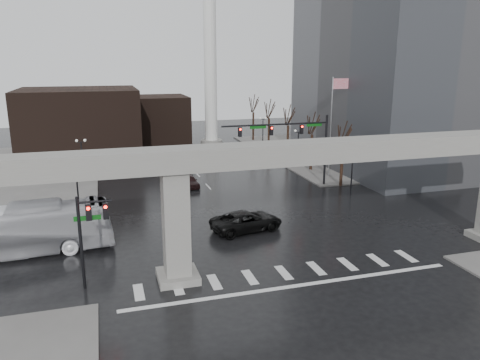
# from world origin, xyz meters

# --- Properties ---
(ground) EXTENTS (160.00, 160.00, 0.00)m
(ground) POSITION_xyz_m (0.00, 0.00, 0.00)
(ground) COLOR black
(ground) RESTS_ON ground
(sidewalk_ne) EXTENTS (28.00, 36.00, 0.15)m
(sidewalk_ne) POSITION_xyz_m (26.00, 36.00, 0.07)
(sidewalk_ne) COLOR slate
(sidewalk_ne) RESTS_ON ground
(elevated_guideway) EXTENTS (48.00, 2.60, 8.70)m
(elevated_guideway) POSITION_xyz_m (1.26, 0.00, 6.88)
(elevated_guideway) COLOR gray
(elevated_guideway) RESTS_ON ground
(office_tower) EXTENTS (22.00, 26.00, 42.00)m
(office_tower) POSITION_xyz_m (28.00, 26.00, 21.00)
(office_tower) COLOR slate
(office_tower) RESTS_ON ground
(building_far_left) EXTENTS (16.00, 14.00, 10.00)m
(building_far_left) POSITION_xyz_m (-14.00, 42.00, 5.00)
(building_far_left) COLOR black
(building_far_left) RESTS_ON ground
(building_far_mid) EXTENTS (10.00, 10.00, 8.00)m
(building_far_mid) POSITION_xyz_m (-2.00, 52.00, 4.00)
(building_far_mid) COLOR black
(building_far_mid) RESTS_ON ground
(smokestack) EXTENTS (3.60, 3.60, 30.00)m
(smokestack) POSITION_xyz_m (6.00, 46.00, 13.35)
(smokestack) COLOR white
(smokestack) RESTS_ON ground
(signal_mast_arm) EXTENTS (12.12, 0.43, 8.00)m
(signal_mast_arm) POSITION_xyz_m (8.99, 18.80, 5.83)
(signal_mast_arm) COLOR black
(signal_mast_arm) RESTS_ON ground
(signal_left_pole) EXTENTS (2.30, 0.30, 6.00)m
(signal_left_pole) POSITION_xyz_m (-12.25, 0.50, 4.07)
(signal_left_pole) COLOR black
(signal_left_pole) RESTS_ON ground
(flagpole_assembly) EXTENTS (2.06, 0.12, 12.00)m
(flagpole_assembly) POSITION_xyz_m (15.29, 22.00, 7.53)
(flagpole_assembly) COLOR silver
(flagpole_assembly) RESTS_ON ground
(lamp_right_0) EXTENTS (1.22, 0.32, 5.11)m
(lamp_right_0) POSITION_xyz_m (13.50, 14.00, 3.47)
(lamp_right_0) COLOR black
(lamp_right_0) RESTS_ON ground
(lamp_right_1) EXTENTS (1.22, 0.32, 5.11)m
(lamp_right_1) POSITION_xyz_m (13.50, 28.00, 3.47)
(lamp_right_1) COLOR black
(lamp_right_1) RESTS_ON ground
(lamp_right_2) EXTENTS (1.22, 0.32, 5.11)m
(lamp_right_2) POSITION_xyz_m (13.50, 42.00, 3.47)
(lamp_right_2) COLOR black
(lamp_right_2) RESTS_ON ground
(lamp_left_0) EXTENTS (1.22, 0.32, 5.11)m
(lamp_left_0) POSITION_xyz_m (-13.50, 14.00, 3.47)
(lamp_left_0) COLOR black
(lamp_left_0) RESTS_ON ground
(lamp_left_1) EXTENTS (1.22, 0.32, 5.11)m
(lamp_left_1) POSITION_xyz_m (-13.50, 28.00, 3.47)
(lamp_left_1) COLOR black
(lamp_left_1) RESTS_ON ground
(lamp_left_2) EXTENTS (1.22, 0.32, 5.11)m
(lamp_left_2) POSITION_xyz_m (-13.50, 42.00, 3.47)
(lamp_left_2) COLOR black
(lamp_left_2) RESTS_ON ground
(tree_right_0) EXTENTS (1.09, 1.58, 7.50)m
(tree_right_0) POSITION_xyz_m (14.53, 18.02, 2.79)
(tree_right_0) COLOR black
(tree_right_0) RESTS_ON ground
(tree_right_1) EXTENTS (1.09, 1.61, 7.67)m
(tree_right_1) POSITION_xyz_m (14.53, 26.02, 2.85)
(tree_right_1) COLOR black
(tree_right_1) RESTS_ON ground
(tree_right_2) EXTENTS (1.10, 1.63, 7.85)m
(tree_right_2) POSITION_xyz_m (14.53, 34.02, 2.91)
(tree_right_2) COLOR black
(tree_right_2) RESTS_ON ground
(tree_right_3) EXTENTS (1.11, 1.66, 8.02)m
(tree_right_3) POSITION_xyz_m (14.53, 42.02, 2.98)
(tree_right_3) COLOR black
(tree_right_3) RESTS_ON ground
(tree_right_4) EXTENTS (1.12, 1.69, 8.19)m
(tree_right_4) POSITION_xyz_m (14.53, 50.02, 3.04)
(tree_right_4) COLOR black
(tree_right_4) RESTS_ON ground
(pickup_truck) EXTENTS (6.51, 3.89, 1.69)m
(pickup_truck) POSITION_xyz_m (-0.01, 7.35, 0.85)
(pickup_truck) COLOR black
(pickup_truck) RESTS_ON ground
(city_bus) EXTENTS (13.62, 3.80, 3.75)m
(city_bus) POSITION_xyz_m (-17.53, 7.36, 1.88)
(city_bus) COLOR silver
(city_bus) RESTS_ON ground
(far_car) EXTENTS (2.12, 4.18, 1.36)m
(far_car) POSITION_xyz_m (-2.11, 22.49, 0.68)
(far_car) COLOR black
(far_car) RESTS_ON ground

